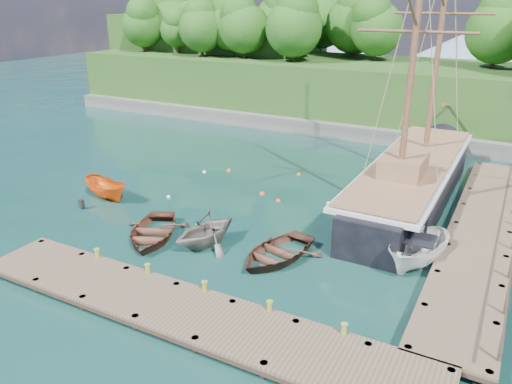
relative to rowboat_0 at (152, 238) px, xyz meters
The scene contains 23 objects.
ground 4.09m from the rowboat_0, 19.92° to the left, with size 160.00×160.00×0.00m, color #113329.
dock_near 7.77m from the rowboat_0, 41.16° to the right, with size 20.00×3.20×1.10m.
dock_east 17.49m from the rowboat_0, 28.68° to the left, with size 3.20×24.00×1.10m.
bollard_0 3.71m from the rowboat_0, 92.45° to the right, with size 0.26×0.26×0.45m, color olive.
bollard_1 4.67m from the rowboat_0, 52.53° to the right, with size 0.26×0.26×0.45m, color olive.
bollard_2 6.92m from the rowboat_0, 32.40° to the right, with size 0.26×0.26×0.45m, color olive.
bollard_3 9.59m from the rowboat_0, 22.75° to the right, with size 0.26×0.26×0.45m, color olive.
bollard_4 12.41m from the rowboat_0, 17.39° to the right, with size 0.26×0.26×0.45m, color olive.
rowboat_0 is the anchor object (origin of this frame).
rowboat_1 3.00m from the rowboat_0, 13.61° to the left, with size 3.26×3.78×1.99m, color #6D665C.
rowboat_2 6.86m from the rowboat_0, ahead, with size 3.35×4.69×0.97m, color #512F22.
motorboat_orange 6.89m from the rowboat_0, 153.43° to the left, with size 1.44×3.82×1.47m, color #F25F0F.
cabin_boat_white 13.50m from the rowboat_0, 15.56° to the left, with size 1.65×4.40×1.70m, color white.
schooner 16.38m from the rowboat_0, 48.93° to the left, with size 4.79×25.99×18.80m.
mooring_buoy_0 5.78m from the rowboat_0, 119.11° to the left, with size 0.28×0.28×0.28m, color silver.
mooring_buoy_1 8.63m from the rowboat_0, 75.17° to the left, with size 0.36×0.36×0.36m, color #F94422.
mooring_buoy_2 8.60m from the rowboat_0, 65.01° to the left, with size 0.30×0.30×0.30m, color #E24D1E.
mooring_buoy_3 11.03m from the rowboat_0, 53.51° to the left, with size 0.28×0.28×0.28m, color silver.
mooring_buoy_4 11.54m from the rowboat_0, 100.64° to the left, with size 0.32×0.32×0.32m, color orange.
mooring_buoy_5 13.26m from the rowboat_0, 77.98° to the left, with size 0.30×0.30×0.30m, color orange.
mooring_buoy_6 10.78m from the rowboat_0, 109.10° to the left, with size 0.28×0.28×0.28m, color white.
headland 34.43m from the rowboat_0, 105.42° to the left, with size 51.00×19.31×12.90m.
distant_ridge 71.99m from the rowboat_0, 83.49° to the left, with size 117.00×40.00×10.00m.
Camera 1 is at (12.26, -19.68, 11.91)m, focal length 35.00 mm.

